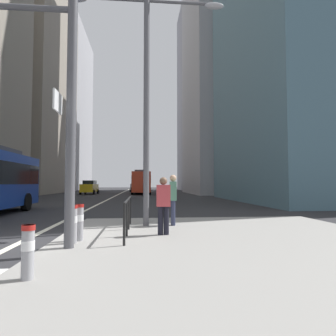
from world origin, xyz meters
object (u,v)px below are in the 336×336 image
Objects in this scene: car_receding_far at (145,186)px; bollard_right at (73,222)px; pedestrian_waiting at (163,203)px; pedestrian_walking at (173,197)px; bollard_left at (28,249)px; bollard_back at (80,220)px; street_lamp_post at (147,76)px; car_receding_near at (136,186)px; city_bus_red_receding at (141,181)px; car_oncoming_mid at (90,187)px.

car_receding_far reaches higher than bollard_right.
pedestrian_waiting is 1.86m from pedestrian_walking.
pedestrian_waiting reaches higher than bollard_right.
bollard_right is (-2.34, -51.31, -0.34)m from car_receding_far.
bollard_left is 0.89× the size of bollard_back.
street_lamp_post reaches higher than bollard_left.
car_receding_near reaches higher than bollard_back.
bollard_right is at bearing -92.32° from city_bus_red_receding.
car_oncoming_mid reaches higher than pedestrian_waiting.
bollard_back is (0.09, 0.30, 0.00)m from bollard_right.
car_receding_far is at bearing 89.87° from pedestrian_waiting.
car_receding_far is at bearing 86.67° from city_bus_red_receding.
car_receding_far is 51.36m from bollard_right.
bollard_back is (0.15, 2.92, 0.05)m from bollard_left.
car_receding_far is 2.58× the size of pedestrian_walking.
street_lamp_post reaches higher than car_receding_near.
car_oncoming_mid is at bearing 98.54° from bollard_left.
pedestrian_waiting is at bearing -88.79° from city_bus_red_receding.
car_oncoming_mid is (-7.23, -1.18, -0.85)m from city_bus_red_receding.
car_oncoming_mid is at bearing 104.55° from pedestrian_walking.
bollard_back is 0.53× the size of pedestrian_walking.
bollard_left is at bearing -92.25° from city_bus_red_receding.
bollard_right reaches higher than bollard_left.
bollard_left is at bearing -91.30° from bollard_right.
bollard_right is (0.06, 2.63, 0.05)m from bollard_left.
car_receding_far is at bearing 68.39° from car_receding_near.
car_oncoming_mid is 17.95m from car_receding_far.
street_lamp_post reaches higher than pedestrian_waiting.
car_oncoming_mid is 0.57× the size of street_lamp_post.
car_receding_near is at bearing 91.57° from street_lamp_post.
city_bus_red_receding is at bearing 87.81° from bollard_back.
city_bus_red_receding is 39.15m from bollard_left.
bollard_left is at bearing -117.14° from pedestrian_walking.
pedestrian_walking is (1.22, -33.73, -0.74)m from city_bus_red_receding.
bollard_left is 4.26m from pedestrian_waiting.
car_receding_near is at bearing 61.28° from car_oncoming_mid.
pedestrian_walking reaches higher than bollard_left.
street_lamp_post is at bearing -90.67° from car_receding_far.
car_oncoming_mid is 13.16m from car_receding_near.
car_receding_near reaches higher than bollard_left.
street_lamp_post is (0.30, -33.72, 3.45)m from city_bus_red_receding.
bollard_back is 0.57× the size of pedestrian_waiting.
city_bus_red_receding is at bearing -85.00° from car_receding_near.
car_oncoming_mid reaches higher than pedestrian_walking.
street_lamp_post is 5.67m from bollard_right.
car_receding_far is 4.87× the size of bollard_right.
car_oncoming_mid is 33.63m from pedestrian_walking.
car_receding_near is 5.07× the size of bollard_back.
car_receding_far is 48.57m from pedestrian_walking.
car_receding_near is 49.47m from bollard_left.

